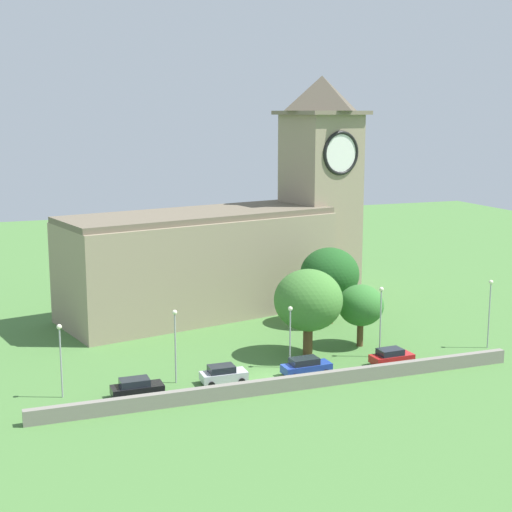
# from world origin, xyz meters

# --- Properties ---
(ground_plane) EXTENTS (200.00, 200.00, 0.00)m
(ground_plane) POSITION_xyz_m (0.00, 15.00, 0.00)
(ground_plane) COLOR #477538
(church) EXTENTS (40.50, 18.91, 28.55)m
(church) POSITION_xyz_m (5.01, 25.45, 8.60)
(church) COLOR gray
(church) RESTS_ON ground
(quay_barrier) EXTENTS (44.87, 0.70, 1.26)m
(quay_barrier) POSITION_xyz_m (0.00, -3.61, 0.63)
(quay_barrier) COLOR gray
(quay_barrier) RESTS_ON ground
(car_black) EXTENTS (4.43, 2.16, 1.67)m
(car_black) POSITION_xyz_m (-12.89, -0.60, 0.85)
(car_black) COLOR black
(car_black) RESTS_ON ground
(car_silver) EXTENTS (4.15, 2.17, 1.66)m
(car_silver) POSITION_xyz_m (-4.90, 0.14, 0.84)
(car_silver) COLOR silver
(car_silver) RESTS_ON ground
(car_blue) EXTENTS (4.68, 2.16, 1.68)m
(car_blue) POSITION_xyz_m (2.94, -0.50, 0.85)
(car_blue) COLOR #233D9E
(car_blue) RESTS_ON ground
(car_red) EXTENTS (4.25, 2.28, 1.64)m
(car_red) POSITION_xyz_m (11.82, -0.73, 0.83)
(car_red) COLOR red
(car_red) RESTS_ON ground
(streetlamp_west_end) EXTENTS (0.44, 0.44, 6.46)m
(streetlamp_west_end) POSITION_xyz_m (-18.85, 1.58, 4.37)
(streetlamp_west_end) COLOR #9EA0A5
(streetlamp_west_end) RESTS_ON ground
(streetlamp_west_mid) EXTENTS (0.44, 0.44, 6.78)m
(streetlamp_west_mid) POSITION_xyz_m (-8.86, 1.69, 4.55)
(streetlamp_west_mid) COLOR #9EA0A5
(streetlamp_west_mid) RESTS_ON ground
(streetlamp_central) EXTENTS (0.44, 0.44, 6.00)m
(streetlamp_central) POSITION_xyz_m (2.41, 2.06, 4.09)
(streetlamp_central) COLOR #9EA0A5
(streetlamp_central) RESTS_ON ground
(streetlamp_east_mid) EXTENTS (0.44, 0.44, 7.11)m
(streetlamp_east_mid) POSITION_xyz_m (12.05, 1.97, 4.74)
(streetlamp_east_mid) COLOR #9EA0A5
(streetlamp_east_mid) RESTS_ON ground
(streetlamp_east_end) EXTENTS (0.44, 0.44, 7.18)m
(streetlamp_east_end) POSITION_xyz_m (23.96, 0.64, 4.77)
(streetlamp_east_end) COLOR #9EA0A5
(streetlamp_east_end) RESTS_ON ground
(tree_riverside_west) EXTENTS (6.84, 6.84, 8.77)m
(tree_riverside_west) POSITION_xyz_m (5.51, 4.83, 5.66)
(tree_riverside_west) COLOR brown
(tree_riverside_west) RESTS_ON ground
(tree_riverside_east) EXTENTS (6.76, 6.76, 8.84)m
(tree_riverside_east) POSITION_xyz_m (12.66, 14.82, 5.75)
(tree_riverside_east) COLOR brown
(tree_riverside_east) RESTS_ON ground
(tree_by_tower) EXTENTS (4.76, 4.76, 6.52)m
(tree_by_tower) POSITION_xyz_m (11.89, 5.80, 4.34)
(tree_by_tower) COLOR brown
(tree_by_tower) RESTS_ON ground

